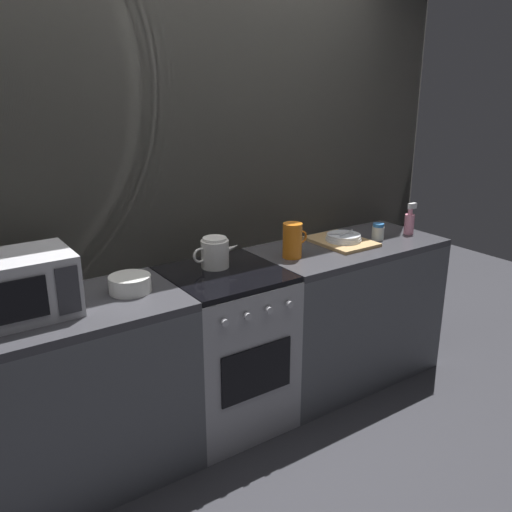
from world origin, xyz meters
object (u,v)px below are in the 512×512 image
(dish_pile, at_px, (342,240))
(pitcher, at_px, (293,240))
(microwave, at_px, (17,286))
(spice_jar, at_px, (378,232))
(kettle, at_px, (214,253))
(mixing_bowl, at_px, (130,284))
(spray_bottle, at_px, (409,222))
(stove_unit, at_px, (226,348))

(dish_pile, bearing_deg, pitcher, -174.38)
(microwave, bearing_deg, spice_jar, -1.49)
(pitcher, distance_m, dish_pile, 0.43)
(microwave, xyz_separation_m, spice_jar, (2.12, -0.05, -0.08))
(kettle, xyz_separation_m, mixing_bowl, (-0.51, -0.08, -0.04))
(microwave, height_order, dish_pile, microwave)
(kettle, xyz_separation_m, spray_bottle, (1.39, -0.15, -0.00))
(spray_bottle, bearing_deg, dish_pile, 170.49)
(stove_unit, relative_size, pitcher, 4.50)
(microwave, height_order, mixing_bowl, microwave)
(spice_jar, bearing_deg, kettle, 173.52)
(spice_jar, bearing_deg, mixing_bowl, 178.29)
(stove_unit, height_order, microwave, microwave)
(spice_jar, bearing_deg, dish_pile, 164.77)
(microwave, height_order, kettle, microwave)
(microwave, bearing_deg, spray_bottle, -1.79)
(pitcher, relative_size, spice_jar, 1.90)
(mixing_bowl, xyz_separation_m, spray_bottle, (1.90, -0.07, 0.04))
(microwave, relative_size, kettle, 1.62)
(kettle, distance_m, mixing_bowl, 0.52)
(pitcher, height_order, spray_bottle, spray_bottle)
(stove_unit, xyz_separation_m, dish_pile, (0.87, 0.03, 0.47))
(microwave, bearing_deg, mixing_bowl, -0.73)
(microwave, bearing_deg, dish_pile, 0.34)
(stove_unit, bearing_deg, kettle, 92.26)
(microwave, distance_m, dish_pile, 1.88)
(pitcher, bearing_deg, spray_bottle, -2.69)
(kettle, xyz_separation_m, dish_pile, (0.87, -0.06, -0.06))
(spray_bottle, bearing_deg, pitcher, 177.31)
(stove_unit, relative_size, dish_pile, 2.25)
(stove_unit, bearing_deg, mixing_bowl, 178.22)
(pitcher, height_order, spice_jar, pitcher)
(spray_bottle, bearing_deg, spice_jar, 175.81)
(stove_unit, height_order, kettle, kettle)
(pitcher, height_order, dish_pile, pitcher)
(microwave, height_order, spice_jar, microwave)
(kettle, distance_m, spray_bottle, 1.39)
(dish_pile, height_order, spray_bottle, spray_bottle)
(mixing_bowl, height_order, spice_jar, spice_jar)
(stove_unit, distance_m, dish_pile, 0.99)
(mixing_bowl, xyz_separation_m, pitcher, (0.96, -0.02, 0.06))
(pitcher, xyz_separation_m, spray_bottle, (0.94, -0.04, -0.02))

